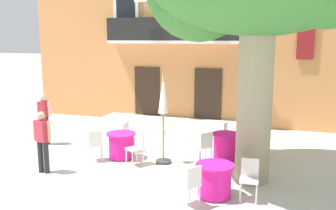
{
  "coord_description": "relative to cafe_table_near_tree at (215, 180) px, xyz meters",
  "views": [
    {
      "loc": [
        3.89,
        -9.47,
        3.51
      ],
      "look_at": [
        0.39,
        2.02,
        1.3
      ],
      "focal_mm": 39.16,
      "sensor_mm": 36.0,
      "label": 1
    }
  ],
  "objects": [
    {
      "name": "cafe_chair_near_tree_1",
      "position": [
        -0.42,
        0.62,
        0.14
      ],
      "size": [
        0.54,
        0.54,
        0.91
      ],
      "color": "silver",
      "rests_on": "ground"
    },
    {
      "name": "ground_plane",
      "position": [
        -2.64,
        1.79,
        -0.39
      ],
      "size": [
        120.0,
        120.0,
        0.0
      ],
      "primitive_type": "plane",
      "color": "beige"
    },
    {
      "name": "cafe_table_front",
      "position": [
        -0.13,
        2.71,
        0.0
      ],
      "size": [
        0.86,
        0.86,
        0.76
      ],
      "color": "#DB1984",
      "rests_on": "ground"
    },
    {
      "name": "cafe_chair_middle_1",
      "position": [
        -3.68,
        1.39,
        0.14
      ],
      "size": [
        0.55,
        0.55,
        0.91
      ],
      "color": "silver",
      "rests_on": "ground"
    },
    {
      "name": "entrance_step_platform",
      "position": [
        -2.76,
        5.59,
        -0.27
      ],
      "size": [
        5.9,
        2.4,
        0.25
      ],
      "primitive_type": "cube",
      "color": "silver",
      "rests_on": "ground"
    },
    {
      "name": "cafe_chair_middle_2",
      "position": [
        -2.44,
        1.47,
        0.14
      ],
      "size": [
        0.56,
        0.56,
        0.91
      ],
      "color": "silver",
      "rests_on": "ground"
    },
    {
      "name": "cafe_umbrella",
      "position": [
        -1.78,
        1.82,
        1.27
      ],
      "size": [
        0.44,
        0.44,
        2.55
      ],
      "color": "#997A56",
      "rests_on": "ground"
    },
    {
      "name": "cafe_table_near_tree",
      "position": [
        0.0,
        0.0,
        0.0
      ],
      "size": [
        0.86,
        0.86,
        0.76
      ],
      "color": "#DB1984",
      "rests_on": "ground"
    },
    {
      "name": "building_facade",
      "position": [
        -2.76,
        8.78,
        3.36
      ],
      "size": [
        13.0,
        5.09,
        7.5
      ],
      "color": "#CC844C",
      "rests_on": "ground"
    },
    {
      "name": "cafe_chair_middle_0",
      "position": [
        -3.15,
        2.61,
        0.14
      ],
      "size": [
        0.41,
        0.41,
        0.91
      ],
      "color": "silver",
      "rests_on": "ground"
    },
    {
      "name": "cafe_chair_front_2",
      "position": [
        -0.15,
        3.46,
        0.14
      ],
      "size": [
        0.43,
        0.43,
        0.91
      ],
      "color": "silver",
      "rests_on": "ground"
    },
    {
      "name": "cafe_chair_front_1",
      "position": [
        0.59,
        2.48,
        0.14
      ],
      "size": [
        0.53,
        0.53,
        0.91
      ],
      "color": "silver",
      "rests_on": "ground"
    },
    {
      "name": "cafe_chair_front_0",
      "position": [
        -0.66,
        2.18,
        0.14
      ],
      "size": [
        0.56,
        0.56,
        0.91
      ],
      "color": "silver",
      "rests_on": "ground"
    },
    {
      "name": "cafe_chair_near_tree_0",
      "position": [
        0.75,
        0.1,
        0.14
      ],
      "size": [
        0.41,
        0.41,
        0.91
      ],
      "color": "silver",
      "rests_on": "ground"
    },
    {
      "name": "pedestrian_near_entrance",
      "position": [
        -6.12,
        2.45,
        0.57
      ],
      "size": [
        0.53,
        0.37,
        1.7
      ],
      "color": "#232328",
      "rests_on": "ground"
    },
    {
      "name": "cafe_table_middle",
      "position": [
        -3.09,
        1.86,
        0.0
      ],
      "size": [
        0.86,
        0.86,
        0.76
      ],
      "color": "#DB1984",
      "rests_on": "ground"
    },
    {
      "name": "pedestrian_mid_plaza",
      "position": [
        -4.56,
        0.17,
        0.54
      ],
      "size": [
        0.53,
        0.31,
        1.65
      ],
      "color": "#232328",
      "rests_on": "ground"
    },
    {
      "name": "cafe_chair_near_tree_2",
      "position": [
        -0.4,
        -0.64,
        0.14
      ],
      "size": [
        0.56,
        0.56,
        0.91
      ],
      "color": "silver",
      "rests_on": "ground"
    }
  ]
}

